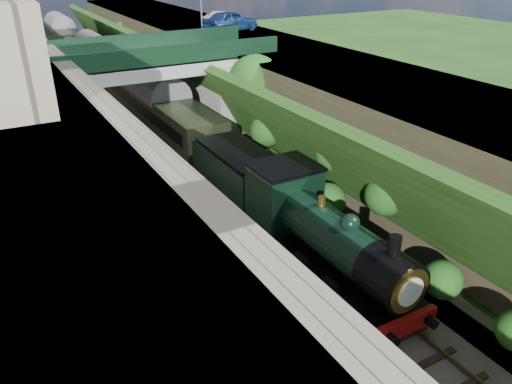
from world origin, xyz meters
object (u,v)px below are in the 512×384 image
at_px(car_silver, 224,19).
at_px(tree, 255,84).
at_px(road_bridge, 159,87).
at_px(locomotive, 322,237).
at_px(tender, 239,178).
at_px(car_blue, 230,21).

bearing_deg(car_silver, tree, 144.84).
height_order(tree, car_silver, car_silver).
height_order(road_bridge, locomotive, road_bridge).
bearing_deg(tender, tree, 54.49).
relative_size(road_bridge, tree, 2.42).
bearing_deg(car_blue, locomotive, 145.10).
relative_size(tree, car_silver, 1.64).
distance_m(road_bridge, tree, 6.77).
distance_m(car_silver, tender, 23.40).
xyz_separation_m(tree, tender, (-4.71, -6.61, -3.03)).
relative_size(tree, tender, 1.10).
distance_m(tree, locomotive, 15.00).
xyz_separation_m(tree, car_blue, (3.87, 11.13, 2.46)).
relative_size(locomotive, tender, 1.70).
bearing_deg(car_silver, locomotive, 144.70).
bearing_deg(car_blue, tender, 138.15).
bearing_deg(tender, locomotive, -90.00).
xyz_separation_m(locomotive, tender, (-0.00, 7.36, -0.27)).
height_order(locomotive, tender, locomotive).
bearing_deg(tree, car_blue, 70.83).
bearing_deg(tree, road_bridge, 137.45).
distance_m(road_bridge, car_silver, 13.91).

